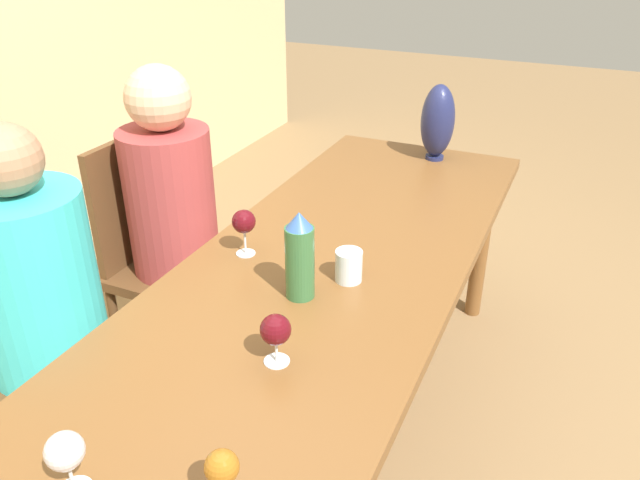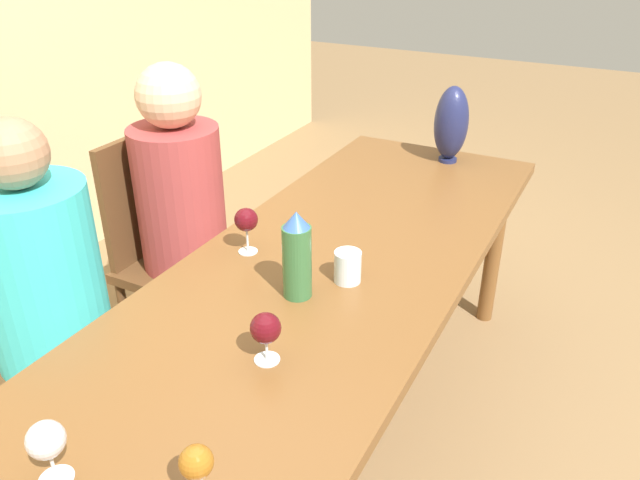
% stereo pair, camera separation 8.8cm
% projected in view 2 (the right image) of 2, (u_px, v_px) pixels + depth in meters
% --- Properties ---
extents(ground_plane, '(14.00, 14.00, 0.00)m').
position_uv_depth(ground_plane, '(313.00, 464.00, 2.16)').
color(ground_plane, olive).
extents(dining_table, '(2.50, 0.81, 0.75)m').
position_uv_depth(dining_table, '(312.00, 300.00, 1.84)').
color(dining_table, brown).
rests_on(dining_table, ground_plane).
extents(water_bottle, '(0.08, 0.08, 0.25)m').
position_uv_depth(water_bottle, '(297.00, 256.00, 1.67)').
color(water_bottle, '#336638').
rests_on(water_bottle, dining_table).
extents(water_tumbler, '(0.08, 0.08, 0.09)m').
position_uv_depth(water_tumbler, '(348.00, 267.00, 1.77)').
color(water_tumbler, silver).
rests_on(water_tumbler, dining_table).
extents(vase, '(0.14, 0.14, 0.32)m').
position_uv_depth(vase, '(451.00, 123.00, 2.57)').
color(vase, '#1E234C').
rests_on(vase, dining_table).
extents(wine_glass_0, '(0.07, 0.07, 0.13)m').
position_uv_depth(wine_glass_0, '(197.00, 464.00, 1.08)').
color(wine_glass_0, silver).
rests_on(wine_glass_0, dining_table).
extents(wine_glass_1, '(0.07, 0.07, 0.14)m').
position_uv_depth(wine_glass_1, '(46.00, 441.00, 1.12)').
color(wine_glass_1, silver).
rests_on(wine_glass_1, dining_table).
extents(wine_glass_2, '(0.07, 0.07, 0.13)m').
position_uv_depth(wine_glass_2, '(266.00, 329.00, 1.43)').
color(wine_glass_2, silver).
rests_on(wine_glass_2, dining_table).
extents(wine_glass_3, '(0.07, 0.07, 0.15)m').
position_uv_depth(wine_glass_3, '(246.00, 221.00, 1.89)').
color(wine_glass_3, silver).
rests_on(wine_glass_3, dining_table).
extents(chair_near, '(0.44, 0.44, 0.95)m').
position_uv_depth(chair_near, '(40.00, 334.00, 1.97)').
color(chair_near, brown).
rests_on(chair_near, ground_plane).
extents(chair_far, '(0.44, 0.44, 0.95)m').
position_uv_depth(chair_far, '(171.00, 248.00, 2.48)').
color(chair_far, brown).
rests_on(chair_far, ground_plane).
extents(person_near, '(0.35, 0.35, 1.22)m').
position_uv_depth(person_near, '(51.00, 303.00, 1.87)').
color(person_near, '#2D2D38').
rests_on(person_near, ground_plane).
extents(person_far, '(0.33, 0.33, 1.24)m').
position_uv_depth(person_far, '(185.00, 214.00, 2.36)').
color(person_far, '#2D2D38').
rests_on(person_far, ground_plane).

